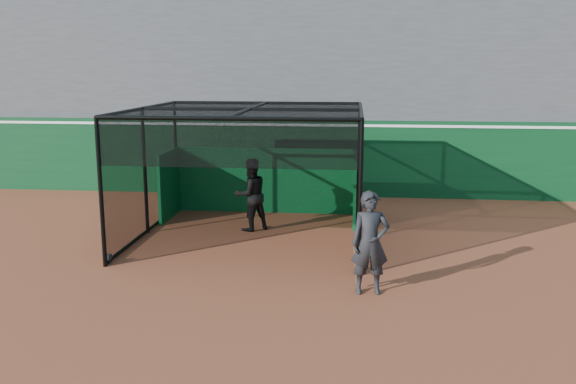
# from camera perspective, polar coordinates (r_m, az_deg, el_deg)

# --- Properties ---
(ground) EXTENTS (120.00, 120.00, 0.00)m
(ground) POSITION_cam_1_polar(r_m,az_deg,el_deg) (12.51, -6.18, -8.02)
(ground) COLOR brown
(ground) RESTS_ON ground
(outfield_wall) EXTENTS (50.00, 0.50, 2.50)m
(outfield_wall) POSITION_cam_1_polar(r_m,az_deg,el_deg) (20.38, -1.15, 3.40)
(outfield_wall) COLOR #0A3A1A
(outfield_wall) RESTS_ON ground
(grandstand) EXTENTS (50.00, 7.85, 8.95)m
(grandstand) POSITION_cam_1_polar(r_m,az_deg,el_deg) (23.92, 0.00, 12.27)
(grandstand) COLOR #4C4C4F
(grandstand) RESTS_ON ground
(batting_cage) EXTENTS (5.48, 5.56, 3.19)m
(batting_cage) POSITION_cam_1_polar(r_m,az_deg,el_deg) (15.16, -3.56, 1.70)
(batting_cage) COLOR black
(batting_cage) RESTS_ON ground
(batter) EXTENTS (1.17, 1.13, 1.89)m
(batter) POSITION_cam_1_polar(r_m,az_deg,el_deg) (15.83, -3.51, -0.24)
(batter) COLOR black
(batter) RESTS_ON ground
(on_deck_player) EXTENTS (0.77, 0.56, 1.95)m
(on_deck_player) POSITION_cam_1_polar(r_m,az_deg,el_deg) (11.47, 7.68, -4.76)
(on_deck_player) COLOR black
(on_deck_player) RESTS_ON ground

